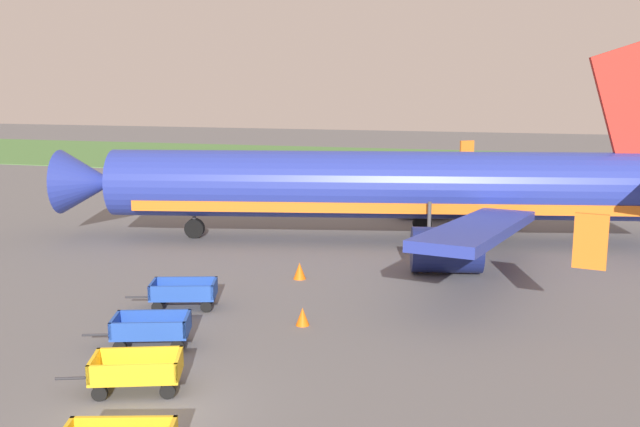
{
  "coord_description": "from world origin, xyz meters",
  "views": [
    {
      "loc": [
        9.12,
        -16.09,
        8.77
      ],
      "look_at": [
        0.91,
        14.61,
        2.8
      ],
      "focal_mm": 39.68,
      "sensor_mm": 36.0,
      "label": 1
    }
  ],
  "objects_px": {
    "traffic_cone_near_plane": "(300,271)",
    "traffic_cone_by_carts": "(175,292)",
    "baggage_cart_fourth_in_row": "(151,329)",
    "baggage_cart_third_in_row": "(136,371)",
    "airplane": "(400,187)",
    "traffic_cone_mid_apron": "(303,316)",
    "baggage_cart_far_end": "(183,293)"
  },
  "relations": [
    {
      "from": "airplane",
      "to": "traffic_cone_near_plane",
      "type": "relative_size",
      "value": 49.98
    },
    {
      "from": "airplane",
      "to": "baggage_cart_far_end",
      "type": "relative_size",
      "value": 10.36
    },
    {
      "from": "baggage_cart_far_end",
      "to": "traffic_cone_mid_apron",
      "type": "distance_m",
      "value": 5.14
    },
    {
      "from": "airplane",
      "to": "baggage_cart_far_end",
      "type": "height_order",
      "value": "airplane"
    },
    {
      "from": "baggage_cart_third_in_row",
      "to": "traffic_cone_by_carts",
      "type": "height_order",
      "value": "baggage_cart_third_in_row"
    },
    {
      "from": "baggage_cart_third_in_row",
      "to": "traffic_cone_mid_apron",
      "type": "height_order",
      "value": "baggage_cart_third_in_row"
    },
    {
      "from": "airplane",
      "to": "baggage_cart_far_end",
      "type": "bearing_deg",
      "value": -114.44
    },
    {
      "from": "traffic_cone_near_plane",
      "to": "traffic_cone_by_carts",
      "type": "height_order",
      "value": "traffic_cone_near_plane"
    },
    {
      "from": "baggage_cart_far_end",
      "to": "traffic_cone_by_carts",
      "type": "distance_m",
      "value": 1.37
    },
    {
      "from": "traffic_cone_by_carts",
      "to": "baggage_cart_far_end",
      "type": "bearing_deg",
      "value": -49.61
    },
    {
      "from": "airplane",
      "to": "baggage_cart_fourth_in_row",
      "type": "xyz_separation_m",
      "value": [
        -5.57,
        -18.05,
        -2.45
      ]
    },
    {
      "from": "baggage_cart_fourth_in_row",
      "to": "traffic_cone_mid_apron",
      "type": "distance_m",
      "value": 5.45
    },
    {
      "from": "airplane",
      "to": "traffic_cone_by_carts",
      "type": "relative_size",
      "value": 66.9
    },
    {
      "from": "baggage_cart_fourth_in_row",
      "to": "airplane",
      "type": "bearing_deg",
      "value": 72.85
    },
    {
      "from": "baggage_cart_far_end",
      "to": "traffic_cone_near_plane",
      "type": "distance_m",
      "value": 6.06
    },
    {
      "from": "baggage_cart_far_end",
      "to": "traffic_cone_near_plane",
      "type": "relative_size",
      "value": 4.82
    },
    {
      "from": "baggage_cart_fourth_in_row",
      "to": "baggage_cart_far_end",
      "type": "distance_m",
      "value": 4.15
    },
    {
      "from": "baggage_cart_third_in_row",
      "to": "baggage_cart_fourth_in_row",
      "type": "height_order",
      "value": "same"
    },
    {
      "from": "airplane",
      "to": "baggage_cart_third_in_row",
      "type": "relative_size",
      "value": 10.42
    },
    {
      "from": "baggage_cart_far_end",
      "to": "traffic_cone_by_carts",
      "type": "xyz_separation_m",
      "value": [
        -0.87,
        1.02,
        -0.32
      ]
    },
    {
      "from": "traffic_cone_near_plane",
      "to": "airplane",
      "type": "bearing_deg",
      "value": 70.55
    },
    {
      "from": "airplane",
      "to": "traffic_cone_near_plane",
      "type": "bearing_deg",
      "value": -109.45
    },
    {
      "from": "baggage_cart_third_in_row",
      "to": "traffic_cone_mid_apron",
      "type": "distance_m",
      "value": 7.24
    },
    {
      "from": "baggage_cart_third_in_row",
      "to": "baggage_cart_far_end",
      "type": "xyz_separation_m",
      "value": [
        -2.05,
        7.31,
        0.0
      ]
    },
    {
      "from": "baggage_cart_third_in_row",
      "to": "traffic_cone_near_plane",
      "type": "bearing_deg",
      "value": 84.6
    },
    {
      "from": "traffic_cone_by_carts",
      "to": "baggage_cart_fourth_in_row",
      "type": "bearing_deg",
      "value": -72.09
    },
    {
      "from": "baggage_cart_fourth_in_row",
      "to": "baggage_cart_far_end",
      "type": "height_order",
      "value": "same"
    },
    {
      "from": "airplane",
      "to": "baggage_cart_third_in_row",
      "type": "distance_m",
      "value": 21.85
    },
    {
      "from": "traffic_cone_near_plane",
      "to": "traffic_cone_mid_apron",
      "type": "height_order",
      "value": "traffic_cone_near_plane"
    },
    {
      "from": "airplane",
      "to": "baggage_cart_fourth_in_row",
      "type": "distance_m",
      "value": 19.05
    },
    {
      "from": "baggage_cart_fourth_in_row",
      "to": "traffic_cone_mid_apron",
      "type": "xyz_separation_m",
      "value": [
        4.3,
        3.34,
        -0.27
      ]
    },
    {
      "from": "baggage_cart_far_end",
      "to": "traffic_cone_near_plane",
      "type": "bearing_deg",
      "value": 57.8
    }
  ]
}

